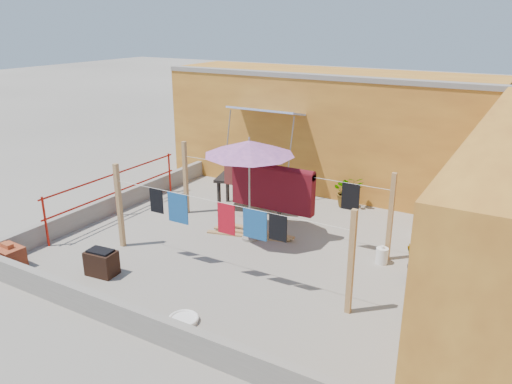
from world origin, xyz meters
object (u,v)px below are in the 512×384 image
(water_jug_b, at_px, (418,227))
(plant_back_a, at_px, (348,191))
(white_basin, at_px, (184,319))
(water_jug_a, at_px, (382,256))
(brick_stack, at_px, (9,257))
(outdoor_table, at_px, (252,181))
(brazier, at_px, (102,262))
(patio_umbrella, at_px, (249,148))
(green_hose, at_px, (436,222))

(water_jug_b, bearing_deg, plant_back_a, 156.79)
(white_basin, height_order, water_jug_a, water_jug_a)
(brick_stack, relative_size, white_basin, 1.21)
(outdoor_table, xyz_separation_m, water_jug_b, (3.98, 0.51, -0.58))
(brazier, bearing_deg, outdoor_table, 80.98)
(white_basin, bearing_deg, plant_back_a, 86.20)
(patio_umbrella, bearing_deg, plant_back_a, 69.40)
(patio_umbrella, height_order, plant_back_a, patio_umbrella)
(green_hose, relative_size, plant_back_a, 0.63)
(plant_back_a, bearing_deg, brazier, -115.27)
(patio_umbrella, bearing_deg, green_hose, 41.76)
(brazier, bearing_deg, white_basin, -11.67)
(patio_umbrella, distance_m, green_hose, 4.88)
(brick_stack, relative_size, water_jug_a, 1.60)
(patio_umbrella, height_order, outdoor_table, patio_umbrella)
(water_jug_b, bearing_deg, patio_umbrella, -145.53)
(outdoor_table, bearing_deg, water_jug_a, -19.08)
(patio_umbrella, height_order, brazier, patio_umbrella)
(brazier, height_order, green_hose, brazier)
(brick_stack, relative_size, green_hose, 1.14)
(outdoor_table, distance_m, water_jug_b, 4.05)
(green_hose, distance_m, plant_back_a, 2.24)
(white_basin, relative_size, water_jug_b, 1.36)
(outdoor_table, height_order, white_basin, outdoor_table)
(patio_umbrella, height_order, white_basin, patio_umbrella)
(water_jug_b, distance_m, plant_back_a, 2.16)
(brick_stack, bearing_deg, green_hose, 43.82)
(white_basin, bearing_deg, patio_umbrella, 102.37)
(white_basin, xyz_separation_m, water_jug_b, (2.38, 5.34, 0.11))
(patio_umbrella, xyz_separation_m, outdoor_table, (-0.89, 1.62, -1.30))
(water_jug_a, bearing_deg, patio_umbrella, -173.25)
(water_jug_a, height_order, water_jug_b, water_jug_a)
(white_basin, bearing_deg, brick_stack, -176.92)
(water_jug_a, bearing_deg, white_basin, -120.78)
(green_hose, xyz_separation_m, plant_back_a, (-2.21, -0.00, 0.38))
(patio_umbrella, xyz_separation_m, plant_back_a, (1.12, 2.97, -1.62))
(brazier, bearing_deg, patio_umbrella, 60.06)
(water_jug_a, relative_size, water_jug_b, 1.03)
(outdoor_table, height_order, green_hose, outdoor_table)
(patio_umbrella, height_order, green_hose, patio_umbrella)
(brazier, height_order, water_jug_b, brazier)
(green_hose, bearing_deg, brazier, -130.65)
(patio_umbrella, bearing_deg, outdoor_table, 118.79)
(outdoor_table, relative_size, plant_back_a, 2.31)
(brick_stack, xyz_separation_m, green_hose, (6.67, 6.40, -0.18))
(water_jug_b, height_order, green_hose, water_jug_b)
(patio_umbrella, distance_m, brazier, 3.64)
(brazier, relative_size, white_basin, 1.21)
(patio_umbrella, relative_size, water_jug_a, 6.09)
(white_basin, xyz_separation_m, green_hose, (2.62, 6.18, -0.01))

